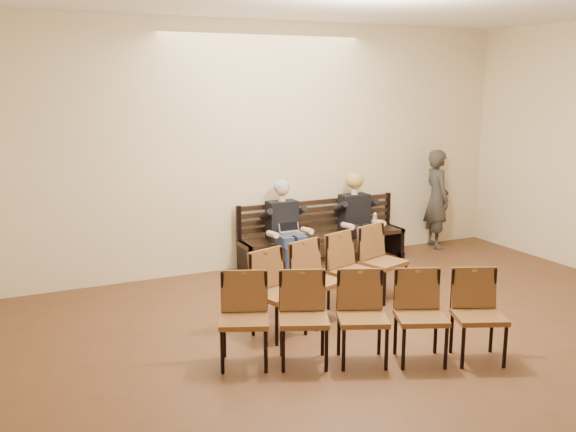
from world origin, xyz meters
name	(u,v)px	position (x,y,z in m)	size (l,w,h in m)	color
ground	(514,422)	(0.00, 0.00, 0.00)	(10.00, 10.00, 0.00)	brown
room_walls	(465,97)	(0.00, 0.79, 2.54)	(8.02, 10.01, 3.51)	beige
bench	(324,249)	(0.80, 4.65, 0.23)	(2.60, 0.90, 0.45)	black
seated_man	(285,228)	(0.11, 4.53, 0.64)	(0.53, 0.74, 1.28)	black
seated_woman	(357,221)	(1.31, 4.53, 0.63)	(0.54, 0.74, 1.25)	black
laptop	(293,236)	(0.15, 4.37, 0.56)	(0.30, 0.24, 0.22)	silver
water_bottle	(375,229)	(1.43, 4.26, 0.56)	(0.07, 0.07, 0.22)	silver
bag	(265,280)	(-0.46, 3.92, 0.13)	(0.36, 0.25, 0.27)	black
passerby	(437,192)	(2.94, 4.75, 0.92)	(0.67, 0.44, 1.84)	#332F29
chair_row_front	(336,277)	(-0.10, 2.70, 0.46)	(2.23, 0.50, 0.92)	brown
chair_row_back	(363,319)	(-0.51, 1.48, 0.44)	(2.72, 0.48, 0.89)	brown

